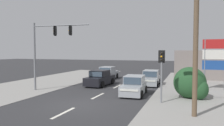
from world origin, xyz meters
TOP-DOWN VIEW (x-y plane):
  - ground_plane at (0.00, 0.00)m, footprint 140.00×140.00m
  - lane_dash_near at (0.00, -2.00)m, footprint 0.20×2.40m
  - lane_dash_mid at (0.00, 3.00)m, footprint 0.20×2.40m
  - lane_dash_far at (0.00, 8.00)m, footprint 0.20×2.40m
  - kerb_left_verge at (-8.50, 4.00)m, footprint 8.00×40.00m
  - utility_pole_foreground_right at (6.84, -0.32)m, footprint 3.78×0.32m
  - traffic_signal_mast at (-5.04, 3.58)m, footprint 5.28×0.53m
  - pedestal_signal_right_kerb at (4.94, 2.26)m, footprint 0.44×0.29m
  - shopping_plaza_sign at (8.89, 8.92)m, footprint 2.10×0.16m
  - roadside_bush at (6.86, 4.47)m, footprint 2.47×2.12m
  - hatchback_crossing_left at (2.54, 4.42)m, footprint 1.90×3.70m
  - sedan_kerbside_parked at (-1.88, 8.00)m, footprint 2.06×4.32m
  - hatchback_receding_far at (3.01, 9.89)m, footprint 1.87×3.69m
  - sedan_oncoming_mid at (-2.95, 13.06)m, footprint 1.93×4.26m

SIDE VIEW (x-z plane):
  - ground_plane at x=0.00m, z-range 0.00..0.00m
  - lane_dash_near at x=0.00m, z-range 0.00..0.01m
  - lane_dash_mid at x=0.00m, z-range 0.00..0.01m
  - lane_dash_far at x=0.00m, z-range 0.00..0.01m
  - kerb_left_verge at x=-8.50m, z-range 0.00..0.02m
  - hatchback_crossing_left at x=2.54m, z-range -0.06..1.47m
  - hatchback_receding_far at x=3.01m, z-range -0.06..1.47m
  - sedan_kerbside_parked at x=-1.88m, z-range -0.08..1.48m
  - sedan_oncoming_mid at x=-2.95m, z-range -0.08..1.48m
  - roadside_bush at x=6.86m, z-range -0.07..2.26m
  - pedestal_signal_right_kerb at x=4.94m, z-range 0.64..4.20m
  - shopping_plaza_sign at x=8.89m, z-range 0.68..5.28m
  - traffic_signal_mast at x=-5.04m, z-range 1.15..7.15m
  - utility_pole_foreground_right at x=6.84m, z-range 0.36..10.28m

